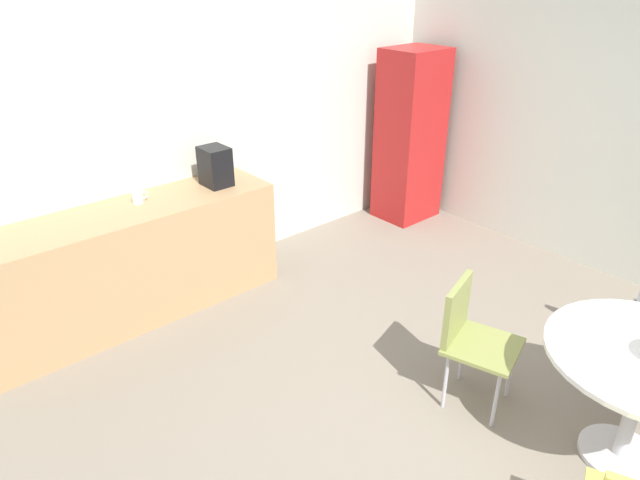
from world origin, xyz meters
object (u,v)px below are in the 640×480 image
Objects in this scene: locker_cabinet at (410,136)px; coffee_maker at (215,166)px; chair_olive at (469,330)px; mug_white at (138,197)px.

coffee_maker is at bearing 177.50° from locker_cabinet.
chair_olive is (-1.94, -2.19, -0.37)m from locker_cabinet.
mug_white is (-1.01, 2.35, 0.43)m from chair_olive.
locker_cabinet is 2.30m from coffee_maker.
chair_olive is at bearing -81.12° from coffee_maker.
locker_cabinet reaches higher than coffee_maker.
locker_cabinet is 2.95m from chair_olive.
locker_cabinet is 2.16× the size of chair_olive.
locker_cabinet is 2.95m from mug_white.
chair_olive is 6.43× the size of mug_white.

